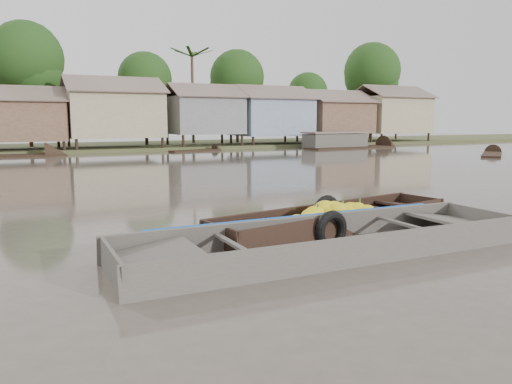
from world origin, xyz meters
name	(u,v)px	position (x,y,z in m)	size (l,w,h in m)	color
ground	(276,241)	(0.00, 0.00, 0.00)	(120.00, 120.00, 0.00)	#4D453B
riverbank	(115,109)	(3.03, 31.86, 3.07)	(120.00, 12.47, 10.22)	#384723
banana_boat	(333,220)	(1.66, 0.48, 0.18)	(6.18, 2.45, 0.84)	black
viewer_boat	(330,248)	(0.49, -1.09, 0.06)	(7.68, 2.10, 0.62)	#49433E
distant_boats	(267,148)	(12.49, 24.28, 0.22)	(44.99, 15.41, 1.38)	black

